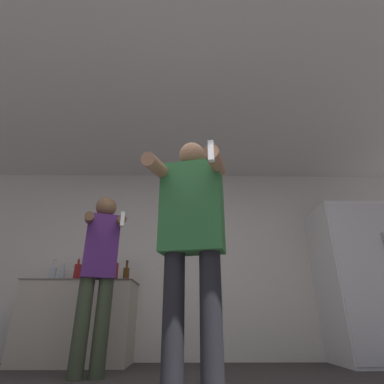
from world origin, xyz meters
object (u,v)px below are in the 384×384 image
at_px(refrigerator, 355,281).
at_px(person_woman_foreground, 192,234).
at_px(person_man_side, 99,268).
at_px(bottle_green_wine, 77,273).
at_px(bottle_red_label, 126,274).
at_px(bottle_amber_bourbon, 62,275).
at_px(bottle_short_whiskey, 115,271).
at_px(bottle_tall_gin, 53,274).

xyz_separation_m(refrigerator, person_woman_foreground, (-2.06, -1.79, 0.09)).
distance_m(refrigerator, person_woman_foreground, 2.73).
distance_m(person_woman_foreground, person_man_side, 1.34).
relative_size(refrigerator, bottle_green_wine, 5.96).
distance_m(bottle_red_label, bottle_amber_bourbon, 0.81).
relative_size(bottle_short_whiskey, person_woman_foreground, 0.19).
height_order(bottle_green_wine, bottle_amber_bourbon, bottle_green_wine).
bearing_deg(bottle_amber_bourbon, bottle_red_label, 0.00).
bearing_deg(bottle_red_label, bottle_amber_bourbon, 180.00).
bearing_deg(bottle_tall_gin, bottle_short_whiskey, 0.00).
bearing_deg(bottle_tall_gin, person_woman_foreground, -47.60).
xyz_separation_m(bottle_short_whiskey, person_woman_foreground, (0.96, -1.92, -0.03)).
relative_size(bottle_short_whiskey, bottle_amber_bourbon, 1.41).
height_order(bottle_green_wine, bottle_red_label, bottle_green_wine).
height_order(person_woman_foreground, person_man_side, person_woman_foreground).
distance_m(bottle_green_wine, bottle_short_whiskey, 0.48).
bearing_deg(bottle_short_whiskey, bottle_amber_bourbon, -180.00).
height_order(bottle_green_wine, person_man_side, person_man_side).
height_order(bottle_green_wine, bottle_tall_gin, bottle_green_wine).
relative_size(refrigerator, bottle_red_label, 6.61).
relative_size(refrigerator, person_man_side, 1.10).
height_order(refrigerator, bottle_green_wine, refrigerator).
xyz_separation_m(bottle_green_wine, bottle_short_whiskey, (0.48, 0.00, 0.01)).
distance_m(refrigerator, bottle_tall_gin, 3.81).
bearing_deg(refrigerator, bottle_green_wine, 178.00).
distance_m(bottle_tall_gin, person_man_side, 1.26).
relative_size(refrigerator, person_woman_foreground, 1.05).
bearing_deg(bottle_red_label, refrigerator, -2.43).
xyz_separation_m(bottle_red_label, person_woman_foreground, (0.81, -1.92, 0.00)).
xyz_separation_m(person_woman_foreground, person_man_side, (-0.90, 0.99, -0.08)).
bearing_deg(bottle_short_whiskey, refrigerator, -2.31).
height_order(refrigerator, person_man_side, refrigerator).
bearing_deg(person_woman_foreground, person_man_side, 132.45).
height_order(bottle_tall_gin, person_man_side, person_man_side).
bearing_deg(person_woman_foreground, bottle_red_label, 113.02).
height_order(bottle_short_whiskey, person_woman_foreground, person_woman_foreground).
bearing_deg(bottle_short_whiskey, person_woman_foreground, -63.29).
bearing_deg(bottle_red_label, bottle_short_whiskey, 180.00).
relative_size(bottle_short_whiskey, bottle_red_label, 1.22).
distance_m(bottle_amber_bourbon, person_man_side, 1.18).
height_order(bottle_tall_gin, bottle_amber_bourbon, bottle_tall_gin).
xyz_separation_m(bottle_red_label, bottle_amber_bourbon, (-0.81, 0.00, -0.01)).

